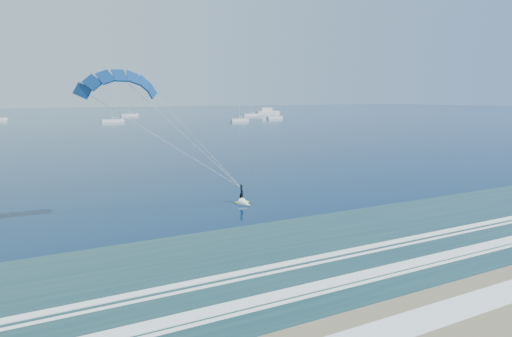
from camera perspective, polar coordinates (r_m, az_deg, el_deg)
The scene contains 8 objects.
ground at distance 26.44m, azimuth 20.12°, elevation -16.80°, with size 900.00×900.00×0.00m, color #072640.
kitesurfer_rig at distance 43.15m, azimuth -8.77°, elevation 3.92°, with size 18.37×5.96×14.45m.
motor_yacht at distance 274.15m, azimuth 1.42°, elevation 7.08°, with size 14.61×3.90×6.09m.
sailboat_3 at distance 204.89m, azimuth -17.52°, elevation 5.73°, with size 9.10×2.40×12.58m.
sailboat_4 at distance 263.50m, azimuth -15.56°, elevation 6.48°, with size 9.29×2.40×12.56m.
sailboat_5 at distance 255.67m, azimuth -0.69°, elevation 6.73°, with size 8.87×2.40×12.08m.
sailboat_6 at distance 223.91m, azimuth 2.33°, elevation 6.39°, with size 7.82×2.40×10.72m.
sailboat_7 at distance 202.30m, azimuth -2.09°, elevation 6.10°, with size 8.06×2.40×12.37m.
Camera 1 is at (-18.20, -15.49, 11.31)m, focal length 32.00 mm.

